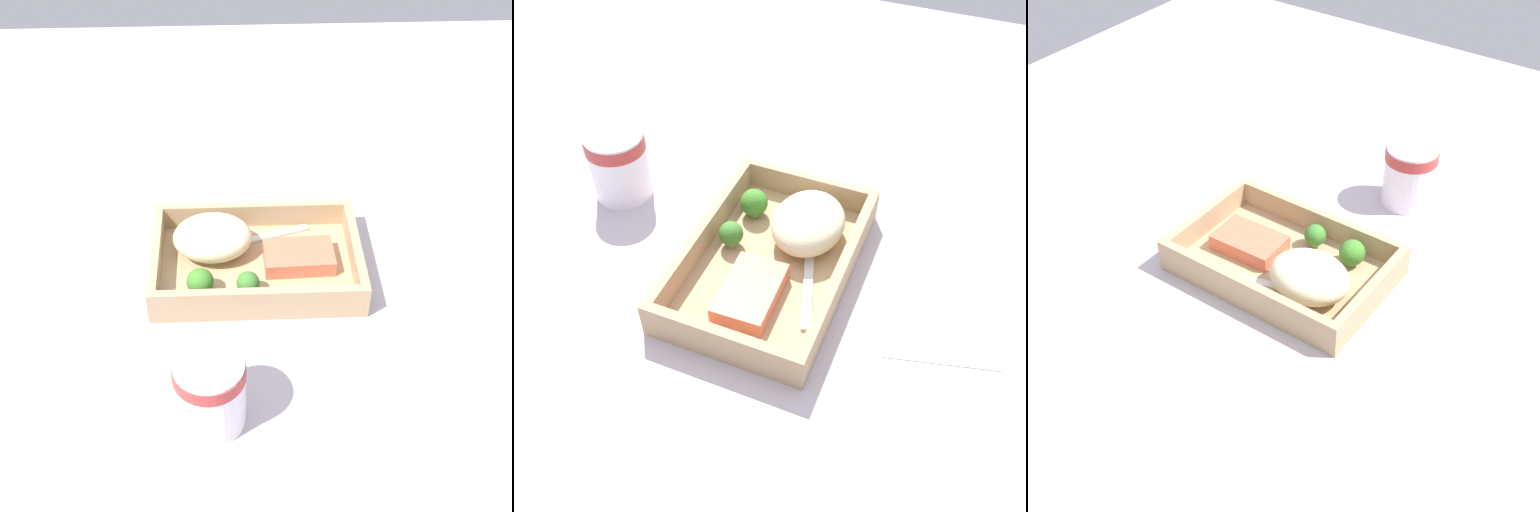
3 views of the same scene
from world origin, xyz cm
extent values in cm
cube|color=#B7AEB9|center=(0.00, 0.00, -1.00)|extent=(160.00, 160.00, 2.00)
cube|color=tan|center=(0.00, 0.00, 0.60)|extent=(28.33, 18.86, 1.20)
cube|color=tan|center=(0.00, -8.83, 2.99)|extent=(28.33, 1.20, 3.59)
cube|color=tan|center=(0.00, 8.83, 2.99)|extent=(28.33, 1.20, 3.59)
cube|color=tan|center=(-13.57, 0.00, 2.99)|extent=(1.20, 16.46, 3.59)
cube|color=tan|center=(13.57, 0.00, 2.99)|extent=(1.20, 16.46, 3.59)
cube|color=#DA684B|center=(-5.86, 0.04, 2.31)|extent=(9.73, 6.44, 2.22)
ellipsoid|color=beige|center=(5.89, -2.68, 3.95)|extent=(10.91, 8.87, 5.50)
cylinder|color=#769754|center=(7.48, 5.32, 1.75)|extent=(1.36, 1.36, 1.11)
sphere|color=#3D8029|center=(7.48, 5.32, 3.29)|extent=(3.59, 3.59, 3.59)
cylinder|color=#8BA25D|center=(1.27, 5.70, 1.77)|extent=(1.16, 1.16, 1.14)
sphere|color=#3B792D|center=(1.27, 5.70, 3.19)|extent=(3.06, 3.06, 3.06)
cube|color=silver|center=(-1.80, -5.52, 1.42)|extent=(12.16, 4.77, 0.44)
cube|color=silver|center=(5.73, -3.15, 1.42)|extent=(3.90, 3.12, 0.44)
cylinder|color=white|center=(5.98, 24.32, 4.84)|extent=(7.74, 7.74, 9.68)
cylinder|color=#B23833|center=(5.98, 24.32, 8.41)|extent=(7.97, 7.97, 1.74)
cube|color=white|center=(-1.82, -21.22, 0.12)|extent=(10.40, 14.25, 0.24)
camera|label=1|loc=(2.96, 72.16, 67.65)|focal=50.00mm
camera|label=2|loc=(-45.42, -18.72, 54.52)|focal=42.00mm
camera|label=3|loc=(42.32, -59.88, 64.97)|focal=50.00mm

